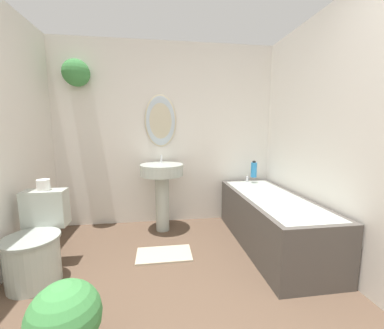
{
  "coord_description": "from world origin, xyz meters",
  "views": [
    {
      "loc": [
        -0.12,
        -0.51,
        1.27
      ],
      "look_at": [
        0.19,
        1.67,
        0.95
      ],
      "focal_mm": 22.0,
      "sensor_mm": 36.0,
      "label": 1
    }
  ],
  "objects_px": {
    "pedestal_sink": "(162,181)",
    "shampoo_bottle": "(254,170)",
    "potted_plant": "(65,321)",
    "toilet": "(36,247)",
    "bathtub": "(271,220)",
    "toilet_paper_roll": "(43,185)"
  },
  "relations": [
    {
      "from": "pedestal_sink",
      "to": "toilet_paper_roll",
      "type": "relative_size",
      "value": 8.64
    },
    {
      "from": "shampoo_bottle",
      "to": "pedestal_sink",
      "type": "bearing_deg",
      "value": -175.57
    },
    {
      "from": "pedestal_sink",
      "to": "toilet_paper_roll",
      "type": "xyz_separation_m",
      "value": [
        -1.08,
        -0.64,
        0.14
      ]
    },
    {
      "from": "toilet",
      "to": "potted_plant",
      "type": "xyz_separation_m",
      "value": [
        0.54,
        -0.85,
        -0.01
      ]
    },
    {
      "from": "toilet",
      "to": "bathtub",
      "type": "relative_size",
      "value": 0.44
    },
    {
      "from": "shampoo_bottle",
      "to": "potted_plant",
      "type": "bearing_deg",
      "value": -134.56
    },
    {
      "from": "pedestal_sink",
      "to": "potted_plant",
      "type": "xyz_separation_m",
      "value": [
        -0.54,
        -1.71,
        -0.36
      ]
    },
    {
      "from": "potted_plant",
      "to": "toilet_paper_roll",
      "type": "bearing_deg",
      "value": 116.7
    },
    {
      "from": "toilet",
      "to": "shampoo_bottle",
      "type": "bearing_deg",
      "value": 22.35
    },
    {
      "from": "pedestal_sink",
      "to": "shampoo_bottle",
      "type": "xyz_separation_m",
      "value": [
        1.24,
        0.1,
        0.1
      ]
    },
    {
      "from": "toilet",
      "to": "bathtub",
      "type": "bearing_deg",
      "value": 7.25
    },
    {
      "from": "pedestal_sink",
      "to": "bathtub",
      "type": "bearing_deg",
      "value": -25.92
    },
    {
      "from": "toilet",
      "to": "pedestal_sink",
      "type": "bearing_deg",
      "value": 38.5
    },
    {
      "from": "toilet_paper_roll",
      "to": "shampoo_bottle",
      "type": "bearing_deg",
      "value": 17.6
    },
    {
      "from": "bathtub",
      "to": "shampoo_bottle",
      "type": "distance_m",
      "value": 0.8
    },
    {
      "from": "bathtub",
      "to": "potted_plant",
      "type": "distance_m",
      "value": 2.06
    },
    {
      "from": "toilet",
      "to": "potted_plant",
      "type": "bearing_deg",
      "value": -57.73
    },
    {
      "from": "toilet",
      "to": "potted_plant",
      "type": "height_order",
      "value": "toilet"
    },
    {
      "from": "pedestal_sink",
      "to": "shampoo_bottle",
      "type": "relative_size",
      "value": 4.27
    },
    {
      "from": "toilet",
      "to": "pedestal_sink",
      "type": "relative_size",
      "value": 0.76
    },
    {
      "from": "bathtub",
      "to": "shampoo_bottle",
      "type": "xyz_separation_m",
      "value": [
        0.07,
        0.67,
        0.45
      ]
    },
    {
      "from": "bathtub",
      "to": "potted_plant",
      "type": "bearing_deg",
      "value": -146.37
    }
  ]
}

